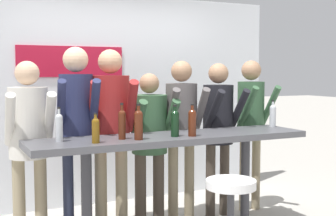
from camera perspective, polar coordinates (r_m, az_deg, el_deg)
name	(u,v)px	position (r m, az deg, el deg)	size (l,w,h in m)	color
back_wall	(115,99)	(5.85, -6.51, 1.12)	(4.30, 0.12, 2.56)	silver
tasting_table	(172,150)	(4.43, 0.53, -5.16)	(2.70, 0.62, 1.02)	#4C4C51
bar_stool	(231,210)	(3.93, 7.65, -12.19)	(0.43, 0.43, 0.75)	#333338
person_far_left	(29,132)	(4.50, -16.63, -2.79)	(0.45, 0.55, 1.72)	gray
person_left	(77,118)	(4.58, -11.09, -1.21)	(0.44, 0.59, 1.86)	#23283D
person_center_left	(111,120)	(4.68, -6.99, -1.43)	(0.52, 0.64, 1.84)	gray
person_center	(150,132)	(4.90, -2.24, -2.98)	(0.46, 0.54, 1.60)	#473D33
person_center_right	(182,121)	(5.04, 1.68, -1.64)	(0.46, 0.57, 1.74)	gray
person_right	(218,121)	(5.21, 6.18, -1.62)	(0.40, 0.52, 1.71)	#473D33
person_far_right	(251,116)	(5.49, 10.10, -0.99)	(0.39, 0.52, 1.75)	gray
wine_bottle_0	(59,126)	(4.09, -13.13, -2.17)	(0.06, 0.06, 0.30)	#B7BCC1
wine_bottle_1	(139,123)	(4.10, -3.61, -1.87)	(0.08, 0.08, 0.32)	#4C1E0F
wine_bottle_2	(122,123)	(4.14, -5.63, -1.84)	(0.07, 0.07, 0.32)	#4C1E0F
wine_bottle_3	(192,121)	(4.32, 2.97, -1.62)	(0.07, 0.07, 0.30)	#4C1E0F
wine_bottle_4	(96,129)	(3.95, -8.81, -2.57)	(0.07, 0.07, 0.25)	brown
wine_bottle_5	(273,115)	(5.17, 12.65, -0.79)	(0.07, 0.07, 0.29)	#B7BCC1
wine_bottle_6	(175,122)	(4.29, 0.85, -1.70)	(0.08, 0.08, 0.29)	black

